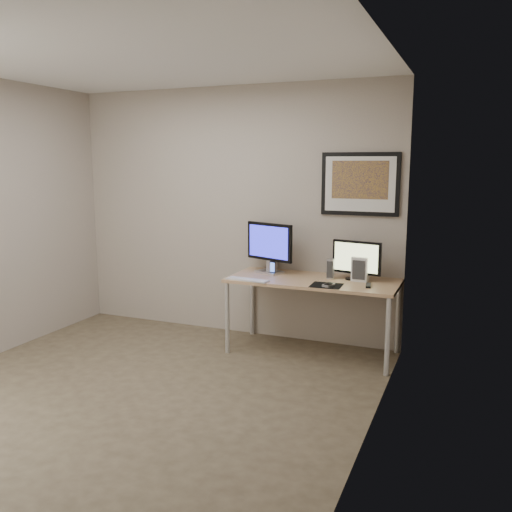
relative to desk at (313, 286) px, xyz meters
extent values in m
plane|color=#4A3F2E|center=(-1.00, -1.35, -0.66)|extent=(3.60, 3.60, 0.00)
plane|color=white|center=(-1.00, -1.35, 1.94)|extent=(3.60, 3.60, 0.00)
plane|color=gray|center=(-1.00, 0.35, 0.64)|extent=(3.60, 0.00, 3.60)
plane|color=gray|center=(0.80, -1.35, 0.64)|extent=(0.00, 3.40, 3.40)
cube|color=#9B7A4B|center=(0.00, 0.00, 0.05)|extent=(1.60, 0.70, 0.03)
cylinder|color=silver|center=(-0.76, -0.31, -0.31)|extent=(0.04, 0.04, 0.70)
cylinder|color=silver|center=(-0.76, 0.31, -0.31)|extent=(0.04, 0.04, 0.70)
cylinder|color=silver|center=(0.76, -0.31, -0.31)|extent=(0.04, 0.04, 0.70)
cylinder|color=silver|center=(0.76, 0.31, -0.31)|extent=(0.04, 0.04, 0.70)
cube|color=black|center=(0.35, 0.33, 0.96)|extent=(0.75, 0.03, 0.60)
cube|color=silver|center=(0.35, 0.32, 0.96)|extent=(0.67, 0.00, 0.52)
cube|color=gold|center=(0.35, 0.31, 1.00)|extent=(0.54, 0.00, 0.36)
cube|color=#B5B5BA|center=(-0.49, 0.12, 0.08)|extent=(0.30, 0.25, 0.02)
cube|color=#B5B5BA|center=(-0.49, 0.12, 0.14)|extent=(0.06, 0.05, 0.11)
cube|color=black|center=(-0.49, 0.12, 0.38)|extent=(0.53, 0.22, 0.37)
cube|color=#1A1BA7|center=(-0.49, 0.10, 0.38)|extent=(0.47, 0.17, 0.32)
cube|color=black|center=(0.38, 0.11, 0.07)|extent=(0.22, 0.15, 0.02)
cube|color=black|center=(0.38, 0.11, 0.11)|extent=(0.05, 0.04, 0.05)
cube|color=black|center=(0.38, 0.11, 0.28)|extent=(0.47, 0.12, 0.31)
cube|color=#C4CE8B|center=(0.38, 0.09, 0.28)|extent=(0.42, 0.09, 0.27)
cylinder|color=#B5B5BA|center=(-0.51, 0.30, 0.16)|extent=(0.08, 0.08, 0.19)
cylinder|color=#B5B5BA|center=(0.14, 0.08, 0.16)|extent=(0.08, 0.08, 0.19)
cube|color=black|center=(-0.43, 0.06, 0.13)|extent=(0.07, 0.07, 0.13)
cube|color=silver|center=(-0.56, -0.28, 0.07)|extent=(0.43, 0.16, 0.01)
cube|color=black|center=(0.19, -0.22, 0.07)|extent=(0.29, 0.26, 0.00)
ellipsoid|color=black|center=(0.22, -0.26, 0.09)|extent=(0.10, 0.13, 0.04)
cube|color=black|center=(0.54, -0.10, 0.08)|extent=(0.07, 0.17, 0.02)
cube|color=silver|center=(0.43, 0.09, 0.18)|extent=(0.16, 0.12, 0.23)
camera|label=1|loc=(1.40, -4.86, 1.16)|focal=38.00mm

